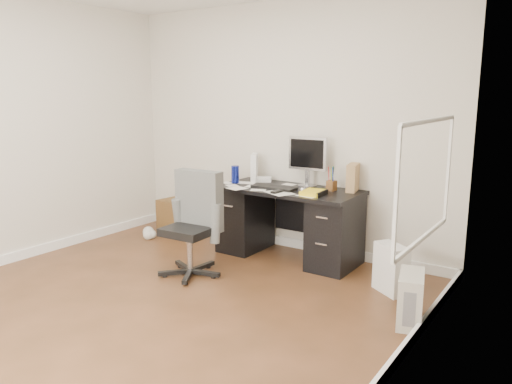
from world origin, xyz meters
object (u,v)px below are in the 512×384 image
keyboard (274,188)px  wicker_basket (179,216)px  desk (288,221)px  lcd_monitor (308,162)px  office_chair (189,225)px  pc_tower (411,299)px

keyboard → wicker_basket: 1.64m
desk → lcd_monitor: 0.66m
keyboard → office_chair: 0.99m
lcd_monitor → keyboard: size_ratio=1.13×
office_chair → wicker_basket: (-1.13, 1.07, -0.29)m
lcd_monitor → wicker_basket: 1.94m
keyboard → desk: bearing=48.0°
desk → wicker_basket: bearing=176.8°
office_chair → wicker_basket: 1.58m
pc_tower → office_chair: bearing=169.6°
keyboard → wicker_basket: bearing=172.5°
wicker_basket → keyboard: bearing=-7.8°
lcd_monitor → pc_tower: bearing=-36.9°
keyboard → office_chair: size_ratio=0.48×
office_chair → wicker_basket: office_chair is taller
keyboard → pc_tower: keyboard is taller
desk → wicker_basket: size_ratio=3.62×
office_chair → desk: bearing=59.8°
desk → keyboard: size_ratio=3.15×
desk → keyboard: keyboard is taller
keyboard → wicker_basket: (-1.53, 0.21, -0.56)m
desk → pc_tower: 1.78m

